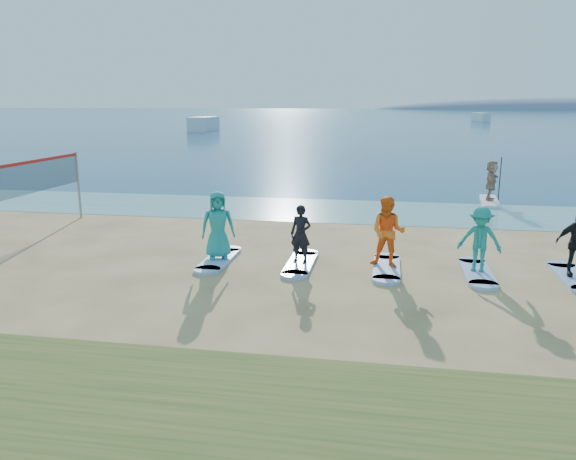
% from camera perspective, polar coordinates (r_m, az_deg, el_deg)
% --- Properties ---
extents(ground, '(600.00, 600.00, 0.00)m').
position_cam_1_polar(ground, '(12.82, 1.54, -6.91)').
color(ground, tan).
rests_on(ground, ground).
extents(shallow_water, '(600.00, 600.00, 0.00)m').
position_cam_1_polar(shallow_water, '(22.91, 5.48, 1.98)').
color(shallow_water, teal).
rests_on(shallow_water, ground).
extents(ocean, '(600.00, 600.00, 0.00)m').
position_cam_1_polar(ocean, '(171.98, 9.71, 11.38)').
color(ocean, navy).
rests_on(ocean, ground).
extents(paddleboard, '(0.95, 3.05, 0.12)m').
position_cam_1_polar(paddleboard, '(26.20, 19.80, 2.77)').
color(paddleboard, silver).
rests_on(paddleboard, ground).
extents(paddleboarder, '(0.86, 1.67, 1.72)m').
position_cam_1_polar(paddleboarder, '(26.06, 19.96, 4.77)').
color(paddleboarder, tan).
rests_on(paddleboarder, paddleboard).
extents(boat_offshore_a, '(2.91, 7.31, 2.06)m').
position_cam_1_polar(boat_offshore_a, '(84.61, -8.54, 9.91)').
color(boat_offshore_a, silver).
rests_on(boat_offshore_a, ground).
extents(boat_offshore_b, '(3.23, 6.57, 1.82)m').
position_cam_1_polar(boat_offshore_b, '(129.67, 18.97, 10.39)').
color(boat_offshore_b, silver).
rests_on(boat_offshore_b, ground).
extents(surfboard_0, '(0.70, 2.20, 0.09)m').
position_cam_1_polar(surfboard_0, '(15.78, -7.03, -2.99)').
color(surfboard_0, '#91AEE1').
rests_on(surfboard_0, ground).
extents(student_0, '(1.07, 0.90, 1.88)m').
position_cam_1_polar(student_0, '(15.54, -7.13, 0.50)').
color(student_0, teal).
rests_on(student_0, surfboard_0).
extents(surfboard_1, '(0.70, 2.20, 0.09)m').
position_cam_1_polar(surfboard_1, '(15.28, 1.28, -3.43)').
color(surfboard_1, '#91AEE1').
rests_on(surfboard_1, ground).
extents(student_1, '(0.64, 0.49, 1.57)m').
position_cam_1_polar(student_1, '(15.06, 1.30, -0.41)').
color(student_1, black).
rests_on(student_1, surfboard_1).
extents(surfboard_2, '(0.70, 2.20, 0.09)m').
position_cam_1_polar(surfboard_2, '(15.11, 9.98, -3.81)').
color(surfboard_2, '#91AEE1').
rests_on(surfboard_2, ground).
extents(student_2, '(1.02, 0.86, 1.87)m').
position_cam_1_polar(student_2, '(14.86, 10.12, -0.20)').
color(student_2, orange).
rests_on(student_2, surfboard_2).
extents(surfboard_3, '(0.70, 2.20, 0.09)m').
position_cam_1_polar(surfboard_3, '(15.30, 18.67, -4.11)').
color(surfboard_3, '#91AEE1').
rests_on(surfboard_3, ground).
extents(student_3, '(1.21, 0.89, 1.68)m').
position_cam_1_polar(student_3, '(15.07, 18.91, -0.89)').
color(student_3, teal).
rests_on(student_3, surfboard_3).
extents(surfboard_4, '(0.70, 2.20, 0.09)m').
position_cam_1_polar(surfboard_4, '(15.82, 26.97, -4.30)').
color(surfboard_4, '#91AEE1').
rests_on(surfboard_4, ground).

